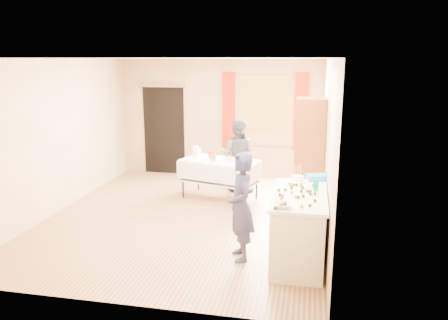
% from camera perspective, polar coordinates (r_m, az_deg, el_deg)
% --- Properties ---
extents(floor, '(4.50, 5.50, 0.02)m').
position_cam_1_polar(floor, '(7.45, -4.93, -7.42)').
color(floor, '#9E7047').
rests_on(floor, ground).
extents(ceiling, '(4.50, 5.50, 0.02)m').
position_cam_1_polar(ceiling, '(6.99, -5.35, 13.15)').
color(ceiling, white).
rests_on(ceiling, floor).
extents(wall_back, '(4.50, 0.02, 2.60)m').
position_cam_1_polar(wall_back, '(9.75, -0.56, 5.43)').
color(wall_back, tan).
rests_on(wall_back, floor).
extents(wall_front, '(4.50, 0.02, 2.60)m').
position_cam_1_polar(wall_front, '(4.59, -14.85, -3.70)').
color(wall_front, tan).
rests_on(wall_front, floor).
extents(wall_left, '(0.02, 5.50, 2.60)m').
position_cam_1_polar(wall_left, '(8.03, -20.81, 2.95)').
color(wall_left, tan).
rests_on(wall_left, floor).
extents(wall_right, '(0.02, 5.50, 2.60)m').
position_cam_1_polar(wall_right, '(6.83, 13.40, 1.79)').
color(wall_right, tan).
rests_on(wall_right, floor).
extents(window_frame, '(1.32, 0.06, 1.52)m').
position_cam_1_polar(window_frame, '(9.53, 5.32, 6.42)').
color(window_frame, olive).
rests_on(window_frame, wall_back).
extents(window_pane, '(1.20, 0.02, 1.40)m').
position_cam_1_polar(window_pane, '(9.52, 5.31, 6.41)').
color(window_pane, white).
rests_on(window_pane, wall_back).
extents(curtain_left, '(0.28, 0.06, 1.65)m').
position_cam_1_polar(curtain_left, '(9.60, 0.62, 6.51)').
color(curtain_left, maroon).
rests_on(curtain_left, wall_back).
extents(curtain_right, '(0.28, 0.06, 1.65)m').
position_cam_1_polar(curtain_right, '(9.43, 10.03, 6.21)').
color(curtain_right, maroon).
rests_on(curtain_right, wall_back).
extents(doorway, '(0.95, 0.04, 2.00)m').
position_cam_1_polar(doorway, '(10.11, -7.83, 3.87)').
color(doorway, black).
rests_on(doorway, floor).
extents(door_lintel, '(1.05, 0.06, 0.08)m').
position_cam_1_polar(door_lintel, '(9.97, -8.07, 9.63)').
color(door_lintel, olive).
rests_on(door_lintel, wall_back).
extents(cabinet, '(0.50, 0.60, 1.95)m').
position_cam_1_polar(cabinet, '(7.70, 11.08, 0.69)').
color(cabinet, brown).
rests_on(cabinet, floor).
extents(counter, '(0.69, 1.45, 0.91)m').
position_cam_1_polar(counter, '(5.82, 9.68, -8.67)').
color(counter, beige).
rests_on(counter, floor).
extents(party_table, '(1.58, 1.10, 0.75)m').
position_cam_1_polar(party_table, '(8.23, -0.58, -2.06)').
color(party_table, black).
rests_on(party_table, floor).
extents(chair, '(0.51, 0.51, 0.96)m').
position_cam_1_polar(chair, '(9.19, 1.92, -1.49)').
color(chair, black).
rests_on(chair, floor).
extents(girl, '(0.76, 0.71, 1.44)m').
position_cam_1_polar(girl, '(5.70, 2.22, -6.10)').
color(girl, '#1F1F3E').
rests_on(girl, floor).
extents(woman, '(0.85, 0.74, 1.45)m').
position_cam_1_polar(woman, '(8.68, 1.80, 0.61)').
color(woman, black).
rests_on(woman, floor).
extents(soda_can, '(0.07, 0.07, 0.12)m').
position_cam_1_polar(soda_can, '(5.82, 11.91, -3.40)').
color(soda_can, '#00903C').
rests_on(soda_can, counter).
extents(mixing_bowl, '(0.33, 0.33, 0.05)m').
position_cam_1_polar(mixing_bowl, '(5.13, 7.63, -5.86)').
color(mixing_bowl, white).
rests_on(mixing_bowl, counter).
extents(foam_block, '(0.18, 0.15, 0.08)m').
position_cam_1_polar(foam_block, '(6.24, 9.56, -2.37)').
color(foam_block, white).
rests_on(foam_block, counter).
extents(blue_basket, '(0.35, 0.28, 0.08)m').
position_cam_1_polar(blue_basket, '(6.34, 12.11, -2.23)').
color(blue_basket, '#227CCD').
rests_on(blue_basket, counter).
extents(pitcher, '(0.14, 0.14, 0.22)m').
position_cam_1_polar(pitcher, '(8.29, -3.71, 0.97)').
color(pitcher, silver).
rests_on(pitcher, party_table).
extents(cup_red, '(0.26, 0.26, 0.12)m').
position_cam_1_polar(cup_red, '(8.31, -1.64, 0.66)').
color(cup_red, red).
rests_on(cup_red, party_table).
extents(cup_rainbow, '(0.19, 0.19, 0.11)m').
position_cam_1_polar(cup_rainbow, '(8.03, -1.39, 0.20)').
color(cup_rainbow, red).
rests_on(cup_rainbow, party_table).
extents(small_bowl, '(0.29, 0.29, 0.05)m').
position_cam_1_polar(small_bowl, '(8.12, 1.43, 0.13)').
color(small_bowl, white).
rests_on(small_bowl, party_table).
extents(pastry_tray, '(0.33, 0.29, 0.02)m').
position_cam_1_polar(pastry_tray, '(7.85, 2.44, -0.45)').
color(pastry_tray, white).
rests_on(pastry_tray, party_table).
extents(bottle, '(0.16, 0.16, 0.19)m').
position_cam_1_polar(bottle, '(8.57, -3.44, 1.27)').
color(bottle, white).
rests_on(bottle, party_table).
extents(cake_balls, '(0.50, 1.09, 0.04)m').
position_cam_1_polar(cake_balls, '(5.63, 9.42, -4.26)').
color(cake_balls, '#3F2314').
rests_on(cake_balls, counter).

